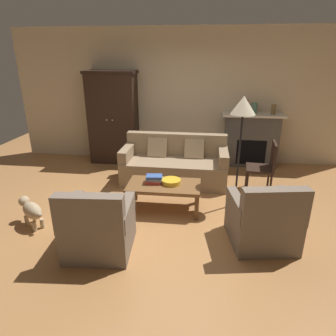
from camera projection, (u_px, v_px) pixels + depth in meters
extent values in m
plane|color=#B27A47|center=(164.00, 212.00, 4.53)|extent=(9.60, 9.60, 0.00)
cube|color=beige|center=(180.00, 97.00, 6.39)|extent=(7.20, 0.10, 2.80)
cube|color=#4C4947|center=(251.00, 141.00, 6.29)|extent=(1.10, 0.36, 1.08)
cube|color=black|center=(251.00, 152.00, 6.19)|extent=(0.60, 0.01, 0.52)
cube|color=white|center=(254.00, 115.00, 6.07)|extent=(1.26, 0.48, 0.04)
cube|color=black|center=(113.00, 119.00, 6.41)|extent=(1.00, 0.52, 1.89)
cube|color=black|center=(110.00, 72.00, 6.06)|extent=(1.06, 0.55, 0.06)
sphere|color=#ADAFB5|center=(107.00, 120.00, 6.14)|extent=(0.04, 0.04, 0.04)
sphere|color=#ADAFB5|center=(112.00, 120.00, 6.13)|extent=(0.04, 0.04, 0.04)
cube|color=#937A5B|center=(174.00, 171.00, 5.53)|extent=(1.91, 0.86, 0.44)
cube|color=#937A5B|center=(176.00, 144.00, 5.69)|extent=(1.90, 0.20, 0.42)
cube|color=#937A5B|center=(128.00, 152.00, 5.52)|extent=(0.17, 0.80, 0.22)
cube|color=#937A5B|center=(223.00, 156.00, 5.30)|extent=(0.17, 0.80, 0.22)
cube|color=tan|center=(157.00, 147.00, 5.61)|extent=(0.36, 0.19, 0.37)
cube|color=tan|center=(194.00, 149.00, 5.53)|extent=(0.36, 0.19, 0.37)
cube|color=brown|center=(164.00, 186.00, 4.49)|extent=(1.10, 0.60, 0.05)
cube|color=brown|center=(127.00, 204.00, 4.38)|extent=(0.06, 0.06, 0.37)
cube|color=brown|center=(197.00, 208.00, 4.27)|extent=(0.06, 0.06, 0.37)
cube|color=brown|center=(135.00, 189.00, 4.87)|extent=(0.06, 0.06, 0.37)
cube|color=brown|center=(198.00, 193.00, 4.75)|extent=(0.06, 0.06, 0.37)
cylinder|color=gold|center=(171.00, 181.00, 4.50)|extent=(0.29, 0.29, 0.07)
cube|color=#B73833|center=(153.00, 182.00, 4.52)|extent=(0.25, 0.18, 0.04)
cube|color=gray|center=(154.00, 179.00, 4.51)|extent=(0.24, 0.17, 0.04)
cube|color=#38569E|center=(154.00, 177.00, 4.49)|extent=(0.25, 0.19, 0.04)
cylinder|color=#A86042|center=(245.00, 107.00, 6.03)|extent=(0.12, 0.12, 0.27)
cylinder|color=slate|center=(254.00, 108.00, 6.02)|extent=(0.12, 0.12, 0.22)
cylinder|color=olive|center=(273.00, 109.00, 5.98)|extent=(0.09, 0.09, 0.20)
cube|color=#756656|center=(100.00, 234.00, 3.62)|extent=(0.82, 0.82, 0.42)
cube|color=#756656|center=(89.00, 215.00, 3.17)|extent=(0.77, 0.22, 0.46)
cube|color=#756656|center=(126.00, 212.00, 3.49)|extent=(0.17, 0.71, 0.20)
cube|color=#756656|center=(71.00, 211.00, 3.52)|extent=(0.17, 0.71, 0.20)
cube|color=#756656|center=(261.00, 227.00, 3.77)|extent=(0.87, 0.87, 0.42)
cube|color=#756656|center=(275.00, 208.00, 3.32)|extent=(0.78, 0.28, 0.46)
cube|color=#756656|center=(290.00, 204.00, 3.67)|extent=(0.23, 0.71, 0.20)
cube|color=#756656|center=(237.00, 205.00, 3.64)|extent=(0.23, 0.71, 0.20)
cube|color=black|center=(259.00, 168.00, 5.07)|extent=(0.48, 0.48, 0.04)
cylinder|color=black|center=(247.00, 176.00, 5.37)|extent=(0.04, 0.04, 0.41)
cylinder|color=black|center=(247.00, 184.00, 5.02)|extent=(0.04, 0.04, 0.41)
cylinder|color=black|center=(268.00, 177.00, 5.29)|extent=(0.04, 0.04, 0.41)
cylinder|color=black|center=(270.00, 186.00, 4.94)|extent=(0.04, 0.04, 0.41)
cube|color=black|center=(273.00, 156.00, 4.95)|extent=(0.08, 0.44, 0.45)
cylinder|color=black|center=(235.00, 204.00, 4.75)|extent=(0.26, 0.26, 0.02)
cylinder|color=black|center=(238.00, 162.00, 4.49)|extent=(0.03, 0.03, 1.47)
cone|color=beige|center=(243.00, 105.00, 4.19)|extent=(0.36, 0.36, 0.26)
ellipsoid|color=tan|center=(32.00, 210.00, 4.07)|extent=(0.44, 0.40, 0.22)
sphere|color=tan|center=(24.00, 201.00, 4.20)|extent=(0.15, 0.15, 0.15)
cylinder|color=tan|center=(27.00, 220.00, 4.18)|extent=(0.06, 0.06, 0.14)
cylinder|color=tan|center=(34.00, 217.00, 4.25)|extent=(0.06, 0.06, 0.14)
cylinder|color=tan|center=(34.00, 227.00, 4.02)|extent=(0.06, 0.06, 0.14)
cylinder|color=tan|center=(42.00, 223.00, 4.10)|extent=(0.06, 0.06, 0.14)
sphere|color=tan|center=(40.00, 215.00, 3.92)|extent=(0.06, 0.06, 0.06)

